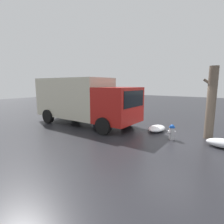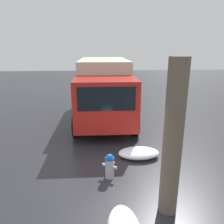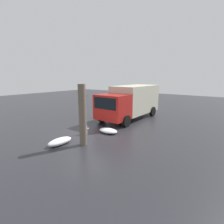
# 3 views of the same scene
# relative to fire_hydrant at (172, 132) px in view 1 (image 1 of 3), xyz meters

# --- Properties ---
(ground_plane) EXTENTS (60.00, 60.00, 0.00)m
(ground_plane) POSITION_rel_fire_hydrant_xyz_m (-0.00, 0.00, -0.37)
(ground_plane) COLOR #28282D
(fire_hydrant) EXTENTS (0.38, 0.43, 0.72)m
(fire_hydrant) POSITION_rel_fire_hydrant_xyz_m (0.00, 0.00, 0.00)
(fire_hydrant) COLOR #B7B7BC
(fire_hydrant) RESTS_ON ground_plane
(tree_trunk) EXTENTS (0.62, 0.41, 3.39)m
(tree_trunk) POSITION_rel_fire_hydrant_xyz_m (-1.39, -1.22, 1.34)
(tree_trunk) COLOR #6B5B4C
(tree_trunk) RESTS_ON ground_plane
(delivery_truck) EXTENTS (7.08, 2.80, 2.95)m
(delivery_truck) POSITION_rel_fire_hydrant_xyz_m (5.68, -0.07, 1.24)
(delivery_truck) COLOR red
(delivery_truck) RESTS_ON ground_plane
(pedestrian) EXTENTS (0.35, 0.35, 1.63)m
(pedestrian) POSITION_rel_fire_hydrant_xyz_m (4.45, 0.25, 0.52)
(pedestrian) COLOR #23232D
(pedestrian) RESTS_ON ground_plane
(snow_pile_by_hydrant) EXTENTS (0.82, 1.37, 0.30)m
(snow_pile_by_hydrant) POSITION_rel_fire_hydrant_xyz_m (1.11, -1.05, -0.22)
(snow_pile_by_hydrant) COLOR white
(snow_pile_by_hydrant) RESTS_ON ground_plane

